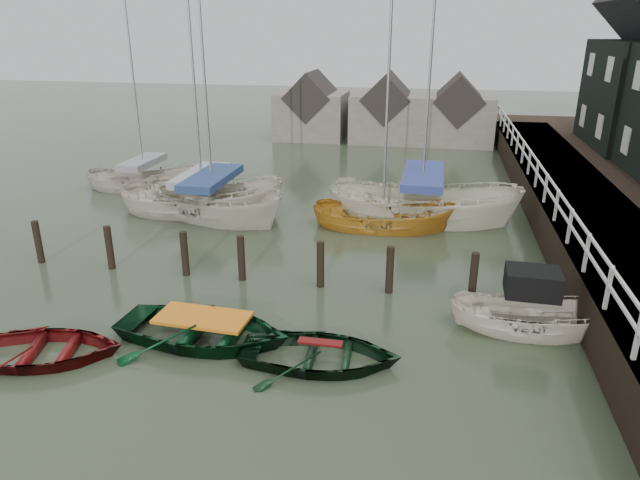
% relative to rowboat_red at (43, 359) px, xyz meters
% --- Properties ---
extents(ground, '(120.00, 120.00, 0.00)m').
position_rel_rowboat_red_xyz_m(ground, '(4.30, 2.07, 0.00)').
color(ground, '#293321').
rests_on(ground, ground).
extents(pier, '(3.04, 32.00, 2.70)m').
position_rel_rowboat_red_xyz_m(pier, '(13.78, 12.07, 0.71)').
color(pier, black).
rests_on(pier, ground).
extents(mooring_pilings, '(13.72, 0.22, 1.80)m').
position_rel_rowboat_red_xyz_m(mooring_pilings, '(3.19, 5.07, 0.50)').
color(mooring_pilings, black).
rests_on(mooring_pilings, ground).
extents(far_sheds, '(14.00, 4.08, 4.39)m').
position_rel_rowboat_red_xyz_m(far_sheds, '(5.14, 28.07, 1.86)').
color(far_sheds, '#665B51').
rests_on(far_sheds, ground).
extents(rowboat_red, '(4.21, 3.46, 0.76)m').
position_rel_rowboat_red_xyz_m(rowboat_red, '(0.00, 0.00, 0.00)').
color(rowboat_red, '#540C0C').
rests_on(rowboat_red, ground).
extents(rowboat_green, '(4.43, 3.27, 0.89)m').
position_rel_rowboat_red_xyz_m(rowboat_green, '(3.35, 1.49, 0.00)').
color(rowboat_green, black).
rests_on(rowboat_green, ground).
extents(rowboat_dkgreen, '(3.79, 2.81, 0.75)m').
position_rel_rowboat_red_xyz_m(rowboat_dkgreen, '(6.30, 1.07, 0.00)').
color(rowboat_dkgreen, black).
rests_on(rowboat_dkgreen, ground).
extents(motorboat, '(3.93, 1.58, 2.33)m').
position_rel_rowboat_red_xyz_m(motorboat, '(11.10, 3.54, 0.11)').
color(motorboat, beige).
rests_on(motorboat, ground).
extents(sailboat_a, '(7.01, 3.96, 10.35)m').
position_rel_rowboat_red_xyz_m(sailboat_a, '(-0.61, 11.13, 0.06)').
color(sailboat_a, beige).
rests_on(sailboat_a, ground).
extents(sailboat_b, '(7.33, 4.98, 10.85)m').
position_rel_rowboat_red_xyz_m(sailboat_b, '(0.02, 10.65, 0.06)').
color(sailboat_b, beige).
rests_on(sailboat_b, ground).
extents(sailboat_c, '(5.36, 2.08, 9.71)m').
position_rel_rowboat_red_xyz_m(sailboat_c, '(6.79, 10.59, 0.02)').
color(sailboat_c, '#BA7B22').
rests_on(sailboat_c, ground).
extents(sailboat_d, '(7.85, 3.68, 13.01)m').
position_rel_rowboat_red_xyz_m(sailboat_d, '(8.16, 11.99, 0.06)').
color(sailboat_d, beige).
rests_on(sailboat_d, ground).
extents(sailboat_e, '(5.66, 3.12, 9.35)m').
position_rel_rowboat_red_xyz_m(sailboat_e, '(-4.67, 13.96, 0.07)').
color(sailboat_e, beige).
rests_on(sailboat_e, ground).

